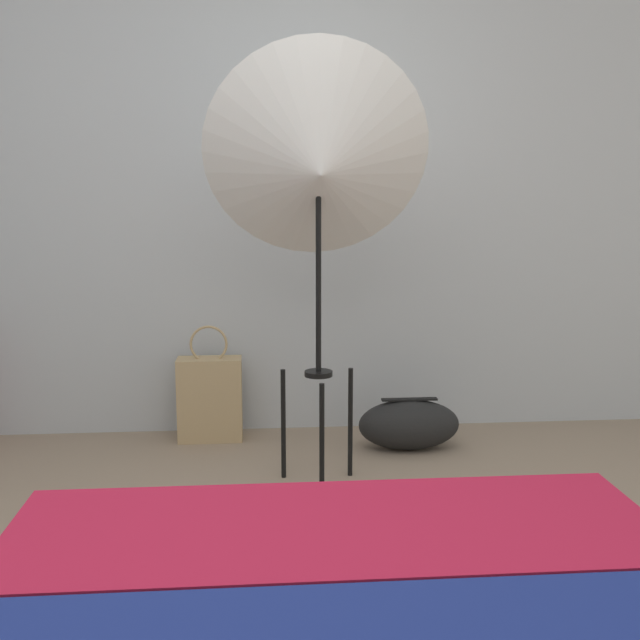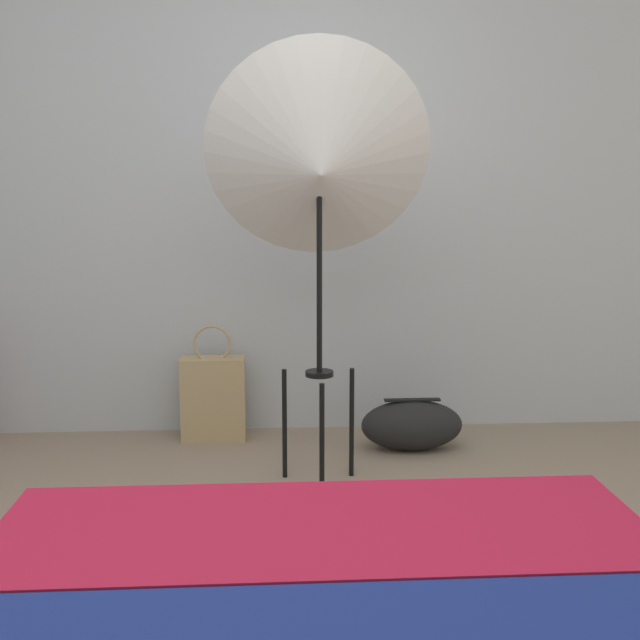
{
  "view_description": "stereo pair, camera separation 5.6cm",
  "coord_description": "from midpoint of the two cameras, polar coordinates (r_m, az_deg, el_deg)",
  "views": [
    {
      "loc": [
        0.15,
        -1.41,
        1.16
      ],
      "look_at": [
        0.37,
        1.31,
        0.7
      ],
      "focal_mm": 42.0,
      "sensor_mm": 36.0,
      "label": 1
    },
    {
      "loc": [
        0.2,
        -1.41,
        1.16
      ],
      "look_at": [
        0.37,
        1.31,
        0.7
      ],
      "focal_mm": 42.0,
      "sensor_mm": 36.0,
      "label": 2
    }
  ],
  "objects": [
    {
      "name": "tote_bag",
      "position": [
        3.62,
        -8.83,
        -5.89
      ],
      "size": [
        0.3,
        0.14,
        0.56
      ],
      "color": "tan",
      "rests_on": "ground_plane"
    },
    {
      "name": "wall_back",
      "position": [
        3.67,
        -7.56,
        11.61
      ],
      "size": [
        8.0,
        0.05,
        2.6
      ],
      "color": "#B7BCC1",
      "rests_on": "ground_plane"
    },
    {
      "name": "photo_umbrella",
      "position": [
        2.9,
        -0.69,
        11.76
      ],
      "size": [
        0.89,
        0.58,
        1.74
      ],
      "color": "black",
      "rests_on": "ground_plane"
    },
    {
      "name": "duffel_bag",
      "position": [
        3.5,
        6.33,
        -7.92
      ],
      "size": [
        0.47,
        0.23,
        0.24
      ],
      "color": "black",
      "rests_on": "ground_plane"
    }
  ]
}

